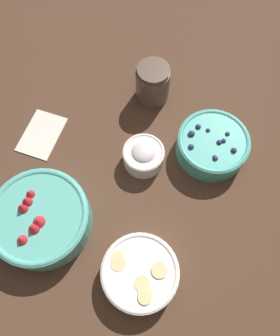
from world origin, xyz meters
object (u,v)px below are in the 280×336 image
object	(u,v)px
bowl_blueberries	(212,144)
bowl_bananas	(140,273)
bowl_strawberries	(40,218)
jar_chocolate	(153,84)
bowl_cream	(144,155)

from	to	relation	value
bowl_blueberries	bowl_bananas	xyz separation A→B (m)	(-0.34, -0.07, -0.00)
bowl_strawberries	jar_chocolate	world-z (taller)	jar_chocolate
bowl_strawberries	bowl_blueberries	size ratio (longest dim) A/B	1.26
bowl_strawberries	bowl_cream	size ratio (longest dim) A/B	2.17
bowl_strawberries	jar_chocolate	distance (m)	0.44
bowl_bananas	jar_chocolate	xyz separation A→B (m)	(0.37, 0.29, 0.02)
bowl_cream	jar_chocolate	bearing A→B (deg)	35.39
bowl_cream	jar_chocolate	distance (m)	0.20
bowl_strawberries	bowl_blueberries	distance (m)	0.44
bowl_cream	jar_chocolate	world-z (taller)	jar_chocolate
bowl_strawberries	bowl_bananas	xyz separation A→B (m)	(0.06, -0.24, -0.01)
bowl_strawberries	jar_chocolate	xyz separation A→B (m)	(0.43, 0.05, 0.01)
bowl_blueberries	jar_chocolate	bearing A→B (deg)	82.66
bowl_blueberries	jar_chocolate	size ratio (longest dim) A/B	1.63
bowl_strawberries	bowl_cream	distance (m)	0.28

